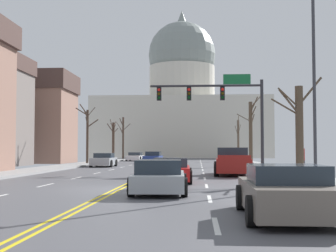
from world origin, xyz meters
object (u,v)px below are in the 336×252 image
(sedan_near_03, at_px, (286,193))
(sedan_oncoming_00, at_px, (104,160))
(sedan_oncoming_01, at_px, (153,158))
(pedestrian_00, at_px, (301,159))
(pickup_truck_near_00, at_px, (233,163))
(sedan_oncoming_02, at_px, (135,157))
(sedan_near_01, at_px, (171,171))
(sedan_near_02, at_px, (159,177))
(signal_gantry, at_px, (221,101))
(street_lamp_right, at_px, (308,63))

(sedan_near_03, relative_size, sedan_oncoming_00, 1.04)
(sedan_oncoming_01, height_order, pedestrian_00, pedestrian_00)
(pickup_truck_near_00, relative_size, sedan_oncoming_01, 1.27)
(pickup_truck_near_00, height_order, sedan_oncoming_02, pickup_truck_near_00)
(sedan_near_01, distance_m, pedestrian_00, 7.28)
(pickup_truck_near_00, xyz_separation_m, sedan_oncoming_02, (-10.62, 34.46, -0.19))
(sedan_oncoming_02, height_order, pedestrian_00, pedestrian_00)
(sedan_oncoming_01, height_order, sedan_oncoming_02, sedan_oncoming_01)
(sedan_oncoming_01, distance_m, pedestrian_00, 29.02)
(sedan_near_02, relative_size, pedestrian_00, 2.62)
(sedan_near_01, relative_size, sedan_oncoming_02, 1.06)
(signal_gantry, relative_size, sedan_oncoming_00, 1.87)
(street_lamp_right, distance_m, sedan_near_01, 7.93)
(sedan_near_02, bearing_deg, sedan_oncoming_00, 105.72)
(pickup_truck_near_00, bearing_deg, sedan_oncoming_00, 129.01)
(sedan_oncoming_01, bearing_deg, pickup_truck_near_00, -73.02)
(sedan_near_02, bearing_deg, sedan_oncoming_02, 98.68)
(street_lamp_right, distance_m, sedan_oncoming_00, 25.61)
(sedan_near_01, xyz_separation_m, sedan_oncoming_02, (-7.22, 41.01, 0.00))
(sedan_oncoming_00, bearing_deg, sedan_near_03, -71.34)
(sedan_oncoming_02, bearing_deg, street_lamp_right, -72.67)
(sedan_oncoming_00, bearing_deg, sedan_near_01, -69.83)
(signal_gantry, height_order, sedan_near_02, signal_gantry)
(signal_gantry, height_order, sedan_near_01, signal_gantry)
(pickup_truck_near_00, distance_m, sedan_oncoming_01, 24.35)
(sedan_near_02, height_order, pedestrian_00, pedestrian_00)
(street_lamp_right, xyz_separation_m, sedan_near_01, (-6.10, 1.71, -4.76))
(sedan_near_02, relative_size, sedan_near_03, 1.01)
(pickup_truck_near_00, xyz_separation_m, sedan_oncoming_00, (-10.61, 13.10, -0.17))
(sedan_oncoming_00, xyz_separation_m, pedestrian_00, (13.94, -16.89, 0.50))
(signal_gantry, height_order, sedan_oncoming_01, signal_gantry)
(sedan_oncoming_00, height_order, sedan_oncoming_01, sedan_oncoming_01)
(signal_gantry, xyz_separation_m, sedan_near_01, (-2.90, -10.44, -4.40))
(street_lamp_right, bearing_deg, sedan_oncoming_01, 107.29)
(signal_gantry, xyz_separation_m, pedestrian_00, (3.82, -7.69, -3.88))
(sedan_near_02, xyz_separation_m, sedan_oncoming_00, (-7.12, 25.30, 0.02))
(street_lamp_right, height_order, sedan_oncoming_00, street_lamp_right)
(signal_gantry, distance_m, sedan_oncoming_02, 32.50)
(sedan_near_01, bearing_deg, pedestrian_00, 22.29)
(sedan_near_03, height_order, sedan_oncoming_02, sedan_near_03)
(street_lamp_right, xyz_separation_m, sedan_oncoming_02, (-13.33, 42.71, -4.76))
(sedan_oncoming_00, bearing_deg, sedan_oncoming_01, 71.02)
(street_lamp_right, distance_m, sedan_oncoming_02, 44.99)
(pedestrian_00, bearing_deg, street_lamp_right, -97.88)
(sedan_near_01, xyz_separation_m, sedan_oncoming_01, (-3.71, 29.83, 0.07))
(sedan_near_01, bearing_deg, sedan_oncoming_02, 99.99)
(signal_gantry, xyz_separation_m, street_lamp_right, (3.20, -12.15, 0.36))
(street_lamp_right, bearing_deg, sedan_oncoming_00, 121.96)
(pickup_truck_near_00, xyz_separation_m, sedan_near_01, (-3.40, -6.54, -0.20))
(signal_gantry, distance_m, sedan_oncoming_00, 14.36)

